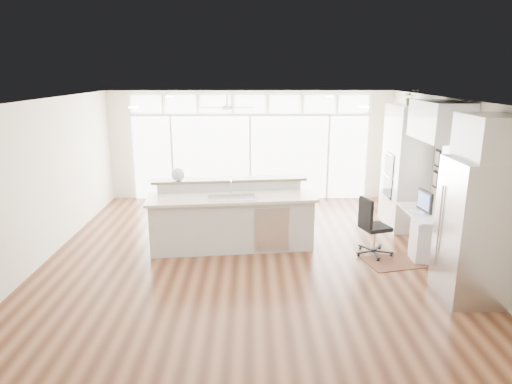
{
  "coord_description": "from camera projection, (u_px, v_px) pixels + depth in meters",
  "views": [
    {
      "loc": [
        0.03,
        -7.29,
        3.14
      ],
      "look_at": [
        0.11,
        0.6,
        1.05
      ],
      "focal_mm": 32.0,
      "sensor_mm": 36.0,
      "label": 1
    }
  ],
  "objects": [
    {
      "name": "floor",
      "position": [
        250.0,
        260.0,
        7.85
      ],
      "size": [
        7.0,
        8.0,
        0.02
      ],
      "primitive_type": "cube",
      "color": "#462515",
      "rests_on": "ground"
    },
    {
      "name": "ceiling",
      "position": [
        249.0,
        100.0,
        7.16
      ],
      "size": [
        7.0,
        8.0,
        0.02
      ],
      "primitive_type": "cube",
      "color": "white",
      "rests_on": "wall_back"
    },
    {
      "name": "wall_back",
      "position": [
        250.0,
        146.0,
        11.37
      ],
      "size": [
        7.0,
        0.04,
        2.7
      ],
      "primitive_type": "cube",
      "color": "silver",
      "rests_on": "floor"
    },
    {
      "name": "wall_front",
      "position": [
        248.0,
        303.0,
        3.64
      ],
      "size": [
        7.0,
        0.04,
        2.7
      ],
      "primitive_type": "cube",
      "color": "silver",
      "rests_on": "floor"
    },
    {
      "name": "wall_left",
      "position": [
        36.0,
        184.0,
        7.47
      ],
      "size": [
        0.04,
        8.0,
        2.7
      ],
      "primitive_type": "cube",
      "color": "silver",
      "rests_on": "floor"
    },
    {
      "name": "wall_right",
      "position": [
        461.0,
        183.0,
        7.54
      ],
      "size": [
        0.04,
        8.0,
        2.7
      ],
      "primitive_type": "cube",
      "color": "silver",
      "rests_on": "floor"
    },
    {
      "name": "glass_wall",
      "position": [
        250.0,
        158.0,
        11.39
      ],
      "size": [
        5.8,
        0.06,
        2.08
      ],
      "primitive_type": "cube",
      "color": "white",
      "rests_on": "wall_back"
    },
    {
      "name": "transom_row",
      "position": [
        250.0,
        104.0,
        11.05
      ],
      "size": [
        5.9,
        0.06,
        0.4
      ],
      "primitive_type": "cube",
      "color": "white",
      "rests_on": "wall_back"
    },
    {
      "name": "desk_window",
      "position": [
        452.0,
        168.0,
        7.78
      ],
      "size": [
        0.04,
        0.85,
        0.85
      ],
      "primitive_type": "cube",
      "color": "white",
      "rests_on": "wall_right"
    },
    {
      "name": "ceiling_fan",
      "position": [
        227.0,
        103.0,
        9.92
      ],
      "size": [
        1.16,
        1.16,
        0.32
      ],
      "primitive_type": "cube",
      "color": "silver",
      "rests_on": "ceiling"
    },
    {
      "name": "recessed_lights",
      "position": [
        249.0,
        101.0,
        7.36
      ],
      "size": [
        3.4,
        3.0,
        0.02
      ],
      "primitive_type": "cube",
      "color": "silver",
      "rests_on": "ceiling"
    },
    {
      "name": "oven_cabinet",
      "position": [
        405.0,
        167.0,
        9.3
      ],
      "size": [
        0.64,
        1.2,
        2.5
      ],
      "primitive_type": "cube",
      "color": "silver",
      "rests_on": "floor"
    },
    {
      "name": "desk_nook",
      "position": [
        426.0,
        232.0,
        8.07
      ],
      "size": [
        0.72,
        1.3,
        0.76
      ],
      "primitive_type": "cube",
      "color": "silver",
      "rests_on": "floor"
    },
    {
      "name": "upper_cabinets",
      "position": [
        440.0,
        121.0,
        7.57
      ],
      "size": [
        0.64,
        1.3,
        0.64
      ],
      "primitive_type": "cube",
      "color": "silver",
      "rests_on": "wall_right"
    },
    {
      "name": "refrigerator",
      "position": [
        473.0,
        231.0,
        6.32
      ],
      "size": [
        0.76,
        0.9,
        2.0
      ],
      "primitive_type": "cube",
      "color": "silver",
      "rests_on": "floor"
    },
    {
      "name": "fridge_cabinet",
      "position": [
        490.0,
        138.0,
        5.99
      ],
      "size": [
        0.64,
        0.9,
        0.6
      ],
      "primitive_type": "cube",
      "color": "silver",
      "rests_on": "wall_right"
    },
    {
      "name": "framed_photos",
      "position": [
        437.0,
        169.0,
        8.42
      ],
      "size": [
        0.06,
        0.22,
        0.8
      ],
      "primitive_type": "cube",
      "color": "black",
      "rests_on": "wall_right"
    },
    {
      "name": "kitchen_island",
      "position": [
        232.0,
        216.0,
        8.26
      ],
      "size": [
        3.12,
        1.46,
        1.2
      ],
      "primitive_type": "cube",
      "rotation": [
        0.0,
        0.0,
        0.11
      ],
      "color": "silver",
      "rests_on": "floor"
    },
    {
      "name": "rug",
      "position": [
        394.0,
        262.0,
        7.74
      ],
      "size": [
        1.06,
        0.86,
        0.01
      ],
      "primitive_type": "cube",
      "rotation": [
        0.0,
        0.0,
        0.23
      ],
      "color": "#381C11",
      "rests_on": "floor"
    },
    {
      "name": "office_chair",
      "position": [
        375.0,
        227.0,
        7.94
      ],
      "size": [
        0.67,
        0.64,
        1.04
      ],
      "primitive_type": "cube",
      "rotation": [
        0.0,
        0.0,
        0.31
      ],
      "color": "black",
      "rests_on": "floor"
    },
    {
      "name": "fishbowl",
      "position": [
        178.0,
        174.0,
        8.35
      ],
      "size": [
        0.29,
        0.29,
        0.25
      ],
      "primitive_type": "sphere",
      "rotation": [
        0.0,
        0.0,
        0.19
      ],
      "color": "silver",
      "rests_on": "kitchen_island"
    },
    {
      "name": "monitor",
      "position": [
        425.0,
        201.0,
        7.92
      ],
      "size": [
        0.14,
        0.49,
        0.41
      ],
      "primitive_type": "cube",
      "rotation": [
        0.0,
        0.0,
        0.12
      ],
      "color": "black",
      "rests_on": "desk_nook"
    },
    {
      "name": "keyboard",
      "position": [
        414.0,
        212.0,
        7.97
      ],
      "size": [
        0.16,
        0.31,
        0.01
      ],
      "primitive_type": "cube",
      "rotation": [
        0.0,
        0.0,
        -0.17
      ],
      "color": "white",
      "rests_on": "desk_nook"
    },
    {
      "name": "potted_plant",
      "position": [
        411.0,
        99.0,
        8.95
      ],
      "size": [
        0.29,
        0.32,
        0.24
      ],
      "primitive_type": "imported",
      "rotation": [
        0.0,
        0.0,
        -0.05
      ],
      "color": "#325223",
      "rests_on": "oven_cabinet"
    }
  ]
}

